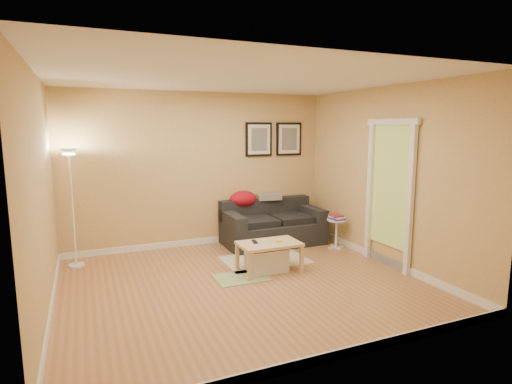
# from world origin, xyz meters

# --- Properties ---
(floor) EXTENTS (4.50, 4.50, 0.00)m
(floor) POSITION_xyz_m (0.00, 0.00, 0.00)
(floor) COLOR #B4724D
(floor) RESTS_ON ground
(ceiling) EXTENTS (4.50, 4.50, 0.00)m
(ceiling) POSITION_xyz_m (0.00, 0.00, 2.60)
(ceiling) COLOR white
(ceiling) RESTS_ON wall_back
(wall_back) EXTENTS (4.50, 0.00, 4.50)m
(wall_back) POSITION_xyz_m (0.00, 2.00, 1.30)
(wall_back) COLOR tan
(wall_back) RESTS_ON ground
(wall_front) EXTENTS (4.50, 0.00, 4.50)m
(wall_front) POSITION_xyz_m (0.00, -2.00, 1.30)
(wall_front) COLOR tan
(wall_front) RESTS_ON ground
(wall_left) EXTENTS (0.00, 4.00, 4.00)m
(wall_left) POSITION_xyz_m (-2.25, 0.00, 1.30)
(wall_left) COLOR tan
(wall_left) RESTS_ON ground
(wall_right) EXTENTS (0.00, 4.00, 4.00)m
(wall_right) POSITION_xyz_m (2.25, 0.00, 1.30)
(wall_right) COLOR tan
(wall_right) RESTS_ON ground
(baseboard_back) EXTENTS (4.50, 0.02, 0.10)m
(baseboard_back) POSITION_xyz_m (0.00, 1.99, 0.05)
(baseboard_back) COLOR white
(baseboard_back) RESTS_ON ground
(baseboard_front) EXTENTS (4.50, 0.02, 0.10)m
(baseboard_front) POSITION_xyz_m (0.00, -1.99, 0.05)
(baseboard_front) COLOR white
(baseboard_front) RESTS_ON ground
(baseboard_left) EXTENTS (0.02, 4.00, 0.10)m
(baseboard_left) POSITION_xyz_m (-2.24, 0.00, 0.05)
(baseboard_left) COLOR white
(baseboard_left) RESTS_ON ground
(baseboard_right) EXTENTS (0.02, 4.00, 0.10)m
(baseboard_right) POSITION_xyz_m (2.24, 0.00, 0.05)
(baseboard_right) COLOR white
(baseboard_right) RESTS_ON ground
(sofa) EXTENTS (1.70, 0.90, 0.75)m
(sofa) POSITION_xyz_m (1.16, 1.53, 0.38)
(sofa) COLOR black
(sofa) RESTS_ON ground
(red_throw) EXTENTS (0.48, 0.36, 0.28)m
(red_throw) POSITION_xyz_m (0.73, 1.86, 0.77)
(red_throw) COLOR #AF1029
(red_throw) RESTS_ON sofa
(plaid_throw) EXTENTS (0.45, 0.32, 0.10)m
(plaid_throw) POSITION_xyz_m (1.22, 1.84, 0.78)
(plaid_throw) COLOR tan
(plaid_throw) RESTS_ON sofa
(framed_print_left) EXTENTS (0.50, 0.04, 0.60)m
(framed_print_left) POSITION_xyz_m (1.08, 1.98, 1.80)
(framed_print_left) COLOR black
(framed_print_left) RESTS_ON wall_back
(framed_print_right) EXTENTS (0.50, 0.04, 0.60)m
(framed_print_right) POSITION_xyz_m (1.68, 1.98, 1.80)
(framed_print_right) COLOR black
(framed_print_right) RESTS_ON wall_back
(area_rug) EXTENTS (1.25, 0.85, 0.01)m
(area_rug) POSITION_xyz_m (0.65, 0.75, 0.01)
(area_rug) COLOR beige
(area_rug) RESTS_ON ground
(green_runner) EXTENTS (0.70, 0.50, 0.01)m
(green_runner) POSITION_xyz_m (0.05, 0.19, 0.01)
(green_runner) COLOR #668C4C
(green_runner) RESTS_ON ground
(coffee_table) EXTENTS (0.95, 0.72, 0.42)m
(coffee_table) POSITION_xyz_m (0.50, 0.27, 0.21)
(coffee_table) COLOR #E0BF89
(coffee_table) RESTS_ON ground
(remote_control) EXTENTS (0.07, 0.17, 0.02)m
(remote_control) POSITION_xyz_m (0.32, 0.35, 0.43)
(remote_control) COLOR black
(remote_control) RESTS_ON coffee_table
(tape_roll) EXTENTS (0.07, 0.07, 0.03)m
(tape_roll) POSITION_xyz_m (0.63, 0.23, 0.44)
(tape_roll) COLOR yellow
(tape_roll) RESTS_ON coffee_table
(storage_bin) EXTENTS (0.55, 0.40, 0.34)m
(storage_bin) POSITION_xyz_m (0.48, 0.31, 0.17)
(storage_bin) COLOR white
(storage_bin) RESTS_ON ground
(side_table) EXTENTS (0.32, 0.32, 0.49)m
(side_table) POSITION_xyz_m (2.02, 0.87, 0.25)
(side_table) COLOR white
(side_table) RESTS_ON ground
(book_stack) EXTENTS (0.24, 0.29, 0.08)m
(book_stack) POSITION_xyz_m (2.02, 0.88, 0.53)
(book_stack) COLOR #3E339B
(book_stack) RESTS_ON side_table
(floor_lamp) EXTENTS (0.22, 0.22, 1.73)m
(floor_lamp) POSITION_xyz_m (-2.00, 1.58, 0.82)
(floor_lamp) COLOR white
(floor_lamp) RESTS_ON ground
(doorway) EXTENTS (0.12, 1.01, 2.13)m
(doorway) POSITION_xyz_m (2.20, -0.15, 1.02)
(doorway) COLOR white
(doorway) RESTS_ON ground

